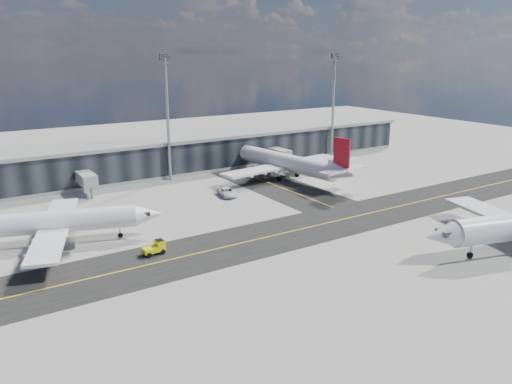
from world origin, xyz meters
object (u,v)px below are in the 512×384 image
at_px(service_van, 227,192).
at_px(airliner_af, 44,223).
at_px(baggage_tug, 156,247).
at_px(airliner_redtail, 287,163).

bearing_deg(service_van, airliner_af, -158.00).
xyz_separation_m(baggage_tug, service_van, (24.43, 21.37, -0.19)).
bearing_deg(service_van, baggage_tug, -129.17).
distance_m(airliner_af, service_van, 38.50).
bearing_deg(airliner_af, baggage_tug, 63.10).
height_order(airliner_af, baggage_tug, airliner_af).
distance_m(airliner_af, airliner_redtail, 58.52).
distance_m(airliner_redtail, service_van, 20.36).
bearing_deg(service_van, airliner_redtail, 24.90).
relative_size(airliner_redtail, service_van, 6.49).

